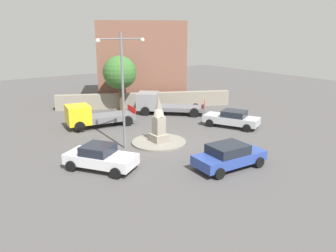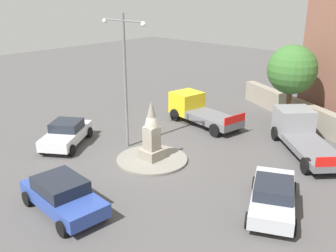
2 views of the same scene
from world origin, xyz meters
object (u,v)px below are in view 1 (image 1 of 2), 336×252
(truck_yellow_waiting, at_px, (93,116))
(monument, at_px, (159,121))
(streetlamp, at_px, (123,80))
(car_silver_parked_left, at_px, (232,118))
(truck_grey_near_island, at_px, (160,104))
(car_white_far_side, at_px, (100,157))
(tree_near_wall, at_px, (120,73))
(corner_building, at_px, (140,60))
(car_blue_approaching, at_px, (229,156))

(truck_yellow_waiting, bearing_deg, monument, -72.16)
(streetlamp, height_order, car_silver_parked_left, streetlamp)
(streetlamp, bearing_deg, truck_grey_near_island, 42.07)
(car_white_far_side, distance_m, truck_grey_near_island, 13.74)
(monument, height_order, truck_yellow_waiting, monument)
(truck_yellow_waiting, bearing_deg, tree_near_wall, 40.34)
(monument, distance_m, car_white_far_side, 5.69)
(monument, bearing_deg, car_silver_parked_left, -0.56)
(corner_building, bearing_deg, car_silver_parked_left, -91.94)
(car_white_far_side, bearing_deg, corner_building, 52.94)
(car_silver_parked_left, distance_m, tree_near_wall, 11.98)
(car_silver_parked_left, bearing_deg, truck_yellow_waiting, 144.51)
(car_blue_approaching, xyz_separation_m, tree_near_wall, (1.72, 16.55, 3.01))
(monument, relative_size, streetlamp, 0.43)
(car_blue_approaching, height_order, corner_building, corner_building)
(truck_grey_near_island, distance_m, corner_building, 9.26)
(car_silver_parked_left, bearing_deg, corner_building, 88.06)
(truck_yellow_waiting, height_order, corner_building, corner_building)
(streetlamp, relative_size, car_blue_approaching, 1.73)
(truck_grey_near_island, bearing_deg, monument, -124.81)
(truck_grey_near_island, height_order, corner_building, corner_building)
(streetlamp, relative_size, corner_building, 0.81)
(monument, xyz_separation_m, truck_grey_near_island, (5.02, 7.22, -0.66))
(streetlamp, xyz_separation_m, corner_building, (10.22, 14.95, -0.28))
(monument, distance_m, corner_building, 17.45)
(streetlamp, distance_m, car_white_far_side, 5.33)
(car_blue_approaching, bearing_deg, truck_grey_near_island, 72.39)
(streetlamp, relative_size, car_white_far_side, 1.74)
(car_white_far_side, xyz_separation_m, corner_building, (13.04, 17.26, 3.61))
(monument, height_order, truck_grey_near_island, monument)
(truck_yellow_waiting, distance_m, tree_near_wall, 6.73)
(monument, height_order, car_silver_parked_left, monument)
(car_white_far_side, distance_m, car_blue_approaching, 7.40)
(car_silver_parked_left, xyz_separation_m, corner_building, (0.52, 15.47, 3.62))
(truck_yellow_waiting, bearing_deg, streetlamp, -93.41)
(monument, xyz_separation_m, tree_near_wall, (2.53, 10.53, 2.15))
(streetlamp, relative_size, truck_grey_near_island, 1.25)
(monument, height_order, streetlamp, streetlamp)
(car_white_far_side, height_order, truck_grey_near_island, truck_grey_near_island)
(car_silver_parked_left, bearing_deg, truck_grey_near_island, 106.75)
(car_silver_parked_left, bearing_deg, monument, 179.44)
(car_silver_parked_left, bearing_deg, car_white_far_side, -171.86)
(car_silver_parked_left, bearing_deg, streetlamp, 176.94)
(truck_yellow_waiting, xyz_separation_m, truck_grey_near_island, (7.13, 0.64, 0.03))
(car_silver_parked_left, xyz_separation_m, car_blue_approaching, (-6.40, -5.95, 0.03))
(streetlamp, distance_m, truck_grey_near_island, 10.75)
(truck_grey_near_island, relative_size, tree_near_wall, 1.12)
(car_blue_approaching, distance_m, corner_building, 22.80)
(truck_yellow_waiting, relative_size, truck_grey_near_island, 0.95)
(streetlamp, relative_size, truck_yellow_waiting, 1.33)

